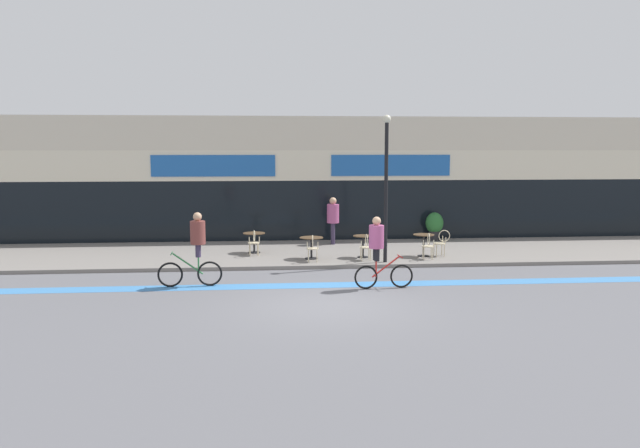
{
  "coord_description": "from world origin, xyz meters",
  "views": [
    {
      "loc": [
        -1.52,
        -14.81,
        3.82
      ],
      "look_at": [
        0.35,
        6.42,
        1.21
      ],
      "focal_mm": 35.0,
      "sensor_mm": 36.0,
      "label": 1
    }
  ],
  "objects_px": {
    "bistro_table_2": "(363,242)",
    "cafe_chair_1_near": "(313,246)",
    "cyclist_1": "(196,245)",
    "cafe_chair_3_side": "(441,241)",
    "bistro_table_0": "(254,238)",
    "cyclist_0": "(378,247)",
    "bistro_table_1": "(311,243)",
    "lamp_post": "(386,177)",
    "cafe_chair_2_near": "(366,245)",
    "cafe_chair_3_near": "(428,244)",
    "cafe_chair_0_near": "(254,241)",
    "planter_pot": "(434,225)",
    "bistro_table_3": "(424,241)",
    "pedestrian_near_end": "(333,216)"
  },
  "relations": [
    {
      "from": "bistro_table_2",
      "to": "cafe_chair_1_near",
      "type": "bearing_deg",
      "value": -157.93
    },
    {
      "from": "cyclist_1",
      "to": "cafe_chair_3_side",
      "type": "bearing_deg",
      "value": -159.08
    },
    {
      "from": "bistro_table_0",
      "to": "cyclist_0",
      "type": "xyz_separation_m",
      "value": [
        3.45,
        -5.46,
        0.5
      ]
    },
    {
      "from": "bistro_table_1",
      "to": "cafe_chair_1_near",
      "type": "bearing_deg",
      "value": -90.6
    },
    {
      "from": "lamp_post",
      "to": "cafe_chair_2_near",
      "type": "bearing_deg",
      "value": 153.69
    },
    {
      "from": "bistro_table_1",
      "to": "cafe_chair_3_side",
      "type": "relative_size",
      "value": 0.88
    },
    {
      "from": "cafe_chair_2_near",
      "to": "bistro_table_1",
      "type": "bearing_deg",
      "value": 72.59
    },
    {
      "from": "cafe_chair_3_near",
      "to": "lamp_post",
      "type": "relative_size",
      "value": 0.19
    },
    {
      "from": "lamp_post",
      "to": "cafe_chair_0_near",
      "type": "bearing_deg",
      "value": 159.84
    },
    {
      "from": "bistro_table_1",
      "to": "cafe_chair_1_near",
      "type": "distance_m",
      "value": 0.63
    },
    {
      "from": "cafe_chair_0_near",
      "to": "cyclist_1",
      "type": "relative_size",
      "value": 0.44
    },
    {
      "from": "bistro_table_0",
      "to": "bistro_table_2",
      "type": "relative_size",
      "value": 1.04
    },
    {
      "from": "cafe_chair_1_near",
      "to": "planter_pot",
      "type": "xyz_separation_m",
      "value": [
        5.25,
        4.39,
        0.11
      ]
    },
    {
      "from": "cafe_chair_2_near",
      "to": "cafe_chair_3_near",
      "type": "relative_size",
      "value": 1.0
    },
    {
      "from": "bistro_table_2",
      "to": "cafe_chair_1_near",
      "type": "xyz_separation_m",
      "value": [
        -1.77,
        -0.72,
        -0.02
      ]
    },
    {
      "from": "bistro_table_3",
      "to": "pedestrian_near_end",
      "type": "xyz_separation_m",
      "value": [
        -2.8,
        3.02,
        0.53
      ]
    },
    {
      "from": "bistro_table_2",
      "to": "cafe_chair_0_near",
      "type": "bearing_deg",
      "value": 169.95
    },
    {
      "from": "cyclist_0",
      "to": "bistro_table_3",
      "type": "bearing_deg",
      "value": 56.73
    },
    {
      "from": "cafe_chair_0_near",
      "to": "pedestrian_near_end",
      "type": "xyz_separation_m",
      "value": [
        3.0,
        2.41,
        0.56
      ]
    },
    {
      "from": "cafe_chair_3_side",
      "to": "cyclist_1",
      "type": "relative_size",
      "value": 0.44
    },
    {
      "from": "cafe_chair_0_near",
      "to": "cafe_chair_1_near",
      "type": "height_order",
      "value": "same"
    },
    {
      "from": "cafe_chair_0_near",
      "to": "bistro_table_1",
      "type": "bearing_deg",
      "value": -117.62
    },
    {
      "from": "bistro_table_2",
      "to": "cyclist_1",
      "type": "distance_m",
      "value": 6.28
    },
    {
      "from": "cafe_chair_0_near",
      "to": "cafe_chair_1_near",
      "type": "distance_m",
      "value": 2.36
    },
    {
      "from": "cafe_chair_1_near",
      "to": "cafe_chair_3_side",
      "type": "distance_m",
      "value": 4.56
    },
    {
      "from": "cafe_chair_2_near",
      "to": "planter_pot",
      "type": "relative_size",
      "value": 0.8
    },
    {
      "from": "lamp_post",
      "to": "cyclist_0",
      "type": "relative_size",
      "value": 2.39
    },
    {
      "from": "bistro_table_2",
      "to": "lamp_post",
      "type": "height_order",
      "value": "lamp_post"
    },
    {
      "from": "cyclist_1",
      "to": "cafe_chair_1_near",
      "type": "bearing_deg",
      "value": -144.34
    },
    {
      "from": "cafe_chair_1_near",
      "to": "cafe_chair_3_side",
      "type": "bearing_deg",
      "value": -75.44
    },
    {
      "from": "bistro_table_2",
      "to": "cafe_chair_0_near",
      "type": "relative_size",
      "value": 0.83
    },
    {
      "from": "lamp_post",
      "to": "cafe_chair_1_near",
      "type": "bearing_deg",
      "value": 175.15
    },
    {
      "from": "lamp_post",
      "to": "cyclist_0",
      "type": "xyz_separation_m",
      "value": [
        -0.83,
        -3.27,
        -1.74
      ]
    },
    {
      "from": "cafe_chair_1_near",
      "to": "cyclist_1",
      "type": "xyz_separation_m",
      "value": [
        -3.45,
        -2.75,
        0.53
      ]
    },
    {
      "from": "bistro_table_2",
      "to": "bistro_table_1",
      "type": "bearing_deg",
      "value": -177.05
    },
    {
      "from": "cafe_chair_1_near",
      "to": "lamp_post",
      "type": "xyz_separation_m",
      "value": [
        2.35,
        -0.2,
        2.24
      ]
    },
    {
      "from": "cafe_chair_3_near",
      "to": "pedestrian_near_end",
      "type": "xyz_separation_m",
      "value": [
        -2.79,
        3.65,
        0.56
      ]
    },
    {
      "from": "bistro_table_3",
      "to": "planter_pot",
      "type": "height_order",
      "value": "planter_pot"
    },
    {
      "from": "cafe_chair_2_near",
      "to": "planter_pot",
      "type": "height_order",
      "value": "planter_pot"
    },
    {
      "from": "cafe_chair_3_side",
      "to": "planter_pot",
      "type": "relative_size",
      "value": 0.8
    },
    {
      "from": "cafe_chair_0_near",
      "to": "cafe_chair_3_side",
      "type": "height_order",
      "value": "same"
    },
    {
      "from": "cafe_chair_1_near",
      "to": "cafe_chair_3_near",
      "type": "height_order",
      "value": "same"
    },
    {
      "from": "cafe_chair_1_near",
      "to": "planter_pot",
      "type": "height_order",
      "value": "planter_pot"
    },
    {
      "from": "bistro_table_0",
      "to": "cyclist_0",
      "type": "bearing_deg",
      "value": -57.71
    },
    {
      "from": "bistro_table_1",
      "to": "cyclist_0",
      "type": "bearing_deg",
      "value": -69.65
    },
    {
      "from": "bistro_table_0",
      "to": "cafe_chair_3_side",
      "type": "relative_size",
      "value": 0.86
    },
    {
      "from": "bistro_table_1",
      "to": "planter_pot",
      "type": "relative_size",
      "value": 0.7
    },
    {
      "from": "cafe_chair_3_side",
      "to": "bistro_table_1",
      "type": "bearing_deg",
      "value": -0.08
    },
    {
      "from": "bistro_table_1",
      "to": "cyclist_1",
      "type": "height_order",
      "value": "cyclist_1"
    },
    {
      "from": "bistro_table_0",
      "to": "cyclist_1",
      "type": "height_order",
      "value": "cyclist_1"
    }
  ]
}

